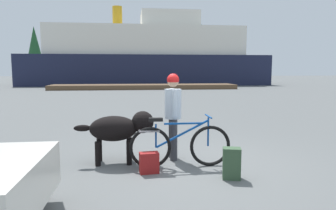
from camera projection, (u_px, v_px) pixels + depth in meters
ground_plane at (187, 165)px, 5.68m from camera, size 160.00×160.00×0.00m
bicycle at (180, 145)px, 5.52m from camera, size 1.82×0.44×0.92m
person_cyclist at (173, 108)px, 5.97m from camera, size 0.32×0.53×1.66m
dog at (120, 128)px, 5.75m from camera, size 1.47×0.55×0.97m
backpack at (232, 163)px, 4.94m from camera, size 0.32×0.26×0.50m
handbag_pannier at (149, 163)px, 5.22m from camera, size 0.34×0.22×0.35m
dock_pier at (144, 87)px, 28.01m from camera, size 16.46×2.87×0.40m
ferry_boat at (147, 57)px, 36.45m from camera, size 27.17×8.44×8.92m
pine_tree_far_left at (35, 47)px, 52.46m from camera, size 2.98×2.98×9.01m
pine_tree_center at (115, 42)px, 54.17m from camera, size 3.90×3.90×10.18m
pine_tree_far_right at (201, 44)px, 58.66m from camera, size 3.55×3.55×10.27m
pine_tree_mid_back at (170, 42)px, 62.48m from camera, size 3.82×3.82×12.09m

